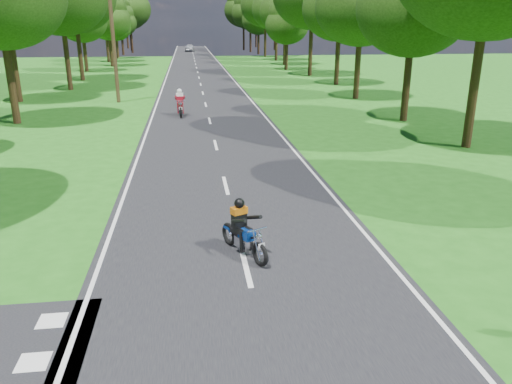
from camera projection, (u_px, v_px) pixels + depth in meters
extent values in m
plane|color=#1E5E15|center=(258.00, 315.00, 9.41)|extent=(160.00, 160.00, 0.00)
cube|color=black|center=(198.00, 72.00, 56.35)|extent=(7.00, 140.00, 0.02)
cube|color=silver|center=(246.00, 266.00, 11.28)|extent=(0.12, 2.00, 0.01)
cube|color=silver|center=(226.00, 185.00, 16.91)|extent=(0.12, 2.00, 0.01)
cube|color=silver|center=(216.00, 145.00, 22.55)|extent=(0.12, 2.00, 0.01)
cube|color=silver|center=(210.00, 121.00, 28.18)|extent=(0.12, 2.00, 0.01)
cube|color=silver|center=(206.00, 104.00, 33.81)|extent=(0.12, 2.00, 0.01)
cube|color=silver|center=(203.00, 93.00, 39.45)|extent=(0.12, 2.00, 0.01)
cube|color=silver|center=(201.00, 84.00, 45.08)|extent=(0.12, 2.00, 0.01)
cube|color=silver|center=(199.00, 78.00, 50.71)|extent=(0.12, 2.00, 0.01)
cube|color=silver|center=(198.00, 72.00, 56.35)|extent=(0.12, 2.00, 0.01)
cube|color=silver|center=(197.00, 68.00, 61.98)|extent=(0.12, 2.00, 0.01)
cube|color=silver|center=(196.00, 64.00, 67.61)|extent=(0.12, 2.00, 0.01)
cube|color=silver|center=(195.00, 61.00, 73.25)|extent=(0.12, 2.00, 0.01)
cube|color=silver|center=(194.00, 58.00, 78.88)|extent=(0.12, 2.00, 0.01)
cube|color=silver|center=(194.00, 56.00, 84.51)|extent=(0.12, 2.00, 0.01)
cube|color=silver|center=(193.00, 54.00, 90.15)|extent=(0.12, 2.00, 0.01)
cube|color=silver|center=(193.00, 52.00, 95.78)|extent=(0.12, 2.00, 0.01)
cube|color=silver|center=(192.00, 51.00, 101.41)|extent=(0.12, 2.00, 0.01)
cube|color=silver|center=(192.00, 49.00, 107.05)|extent=(0.12, 2.00, 0.01)
cube|color=silver|center=(192.00, 48.00, 112.68)|extent=(0.12, 2.00, 0.01)
cube|color=silver|center=(191.00, 47.00, 118.31)|extent=(0.12, 2.00, 0.01)
cube|color=silver|center=(168.00, 73.00, 55.93)|extent=(0.10, 140.00, 0.01)
cube|color=silver|center=(227.00, 72.00, 56.76)|extent=(0.10, 140.00, 0.01)
cube|color=silver|center=(33.00, 362.00, 8.08)|extent=(0.50, 0.50, 0.01)
cube|color=silver|center=(52.00, 321.00, 9.21)|extent=(0.50, 0.50, 0.01)
cylinder|color=black|center=(12.00, 87.00, 26.94)|extent=(0.40, 0.40, 3.91)
cylinder|color=black|center=(16.00, 74.00, 34.57)|extent=(0.40, 0.40, 3.79)
ellipsoid|color=#17340B|center=(5.00, 2.00, 33.08)|extent=(6.64, 6.64, 5.64)
cylinder|color=black|center=(68.00, 63.00, 40.78)|extent=(0.40, 0.40, 4.32)
cylinder|color=black|center=(80.00, 57.00, 47.75)|extent=(0.40, 0.40, 4.40)
cylinder|color=black|center=(86.00, 57.00, 56.86)|extent=(0.40, 0.40, 3.20)
ellipsoid|color=#17340B|center=(82.00, 21.00, 55.60)|extent=(5.60, 5.60, 4.76)
ellipsoid|color=#17340B|center=(80.00, 6.00, 55.10)|extent=(4.80, 4.80, 4.08)
cylinder|color=black|center=(111.00, 53.00, 64.02)|extent=(0.40, 0.40, 3.22)
ellipsoid|color=#17340B|center=(108.00, 21.00, 62.75)|extent=(5.64, 5.64, 4.79)
ellipsoid|color=#17340B|center=(107.00, 7.00, 62.25)|extent=(4.83, 4.83, 4.11)
cylinder|color=black|center=(108.00, 49.00, 71.05)|extent=(0.40, 0.40, 3.61)
ellipsoid|color=#17340B|center=(105.00, 16.00, 69.63)|extent=(6.31, 6.31, 5.37)
ellipsoid|color=#17340B|center=(103.00, 2.00, 69.06)|extent=(5.41, 5.41, 4.60)
cylinder|color=black|center=(118.00, 50.00, 78.59)|extent=(0.40, 0.40, 2.67)
ellipsoid|color=#17340B|center=(116.00, 28.00, 77.54)|extent=(4.67, 4.67, 3.97)
ellipsoid|color=#17340B|center=(115.00, 19.00, 77.12)|extent=(4.00, 4.00, 3.40)
ellipsoid|color=#17340B|center=(114.00, 10.00, 76.71)|extent=(3.00, 3.00, 2.55)
cylinder|color=black|center=(123.00, 46.00, 87.10)|extent=(0.40, 0.40, 3.09)
ellipsoid|color=#17340B|center=(121.00, 23.00, 85.88)|extent=(5.40, 5.40, 4.59)
ellipsoid|color=#17340B|center=(120.00, 14.00, 85.40)|extent=(4.63, 4.63, 3.93)
ellipsoid|color=#17340B|center=(119.00, 4.00, 84.91)|extent=(3.47, 3.47, 2.95)
cylinder|color=black|center=(132.00, 40.00, 93.11)|extent=(0.40, 0.40, 4.48)
ellipsoid|color=#17340B|center=(129.00, 9.00, 91.34)|extent=(7.84, 7.84, 6.66)
cylinder|color=black|center=(131.00, 40.00, 101.47)|extent=(0.40, 0.40, 4.09)
ellipsoid|color=#17340B|center=(129.00, 14.00, 99.85)|extent=(7.16, 7.16, 6.09)
ellipsoid|color=#17340B|center=(128.00, 3.00, 99.21)|extent=(6.14, 6.14, 5.22)
cylinder|color=black|center=(473.00, 96.00, 21.53)|extent=(0.40, 0.40, 4.56)
cylinder|color=black|center=(406.00, 89.00, 27.78)|extent=(0.40, 0.40, 3.49)
ellipsoid|color=#17340B|center=(414.00, 7.00, 26.40)|extent=(6.12, 6.12, 5.20)
cylinder|color=black|center=(357.00, 73.00, 36.10)|extent=(0.40, 0.40, 3.69)
ellipsoid|color=#17340B|center=(361.00, 6.00, 34.65)|extent=(6.46, 6.46, 5.49)
cylinder|color=black|center=(337.00, 63.00, 44.53)|extent=(0.40, 0.40, 3.74)
ellipsoid|color=#17340B|center=(340.00, 8.00, 43.06)|extent=(6.55, 6.55, 5.57)
cylinder|color=black|center=(310.00, 53.00, 52.13)|extent=(0.40, 0.40, 4.64)
cylinder|color=black|center=(286.00, 57.00, 59.02)|extent=(0.40, 0.40, 2.91)
ellipsoid|color=#17340B|center=(287.00, 25.00, 57.87)|extent=(5.09, 5.09, 4.33)
ellipsoid|color=#17340B|center=(287.00, 12.00, 57.42)|extent=(4.36, 4.36, 3.71)
cylinder|color=black|center=(285.00, 50.00, 66.04)|extent=(0.40, 0.40, 3.88)
ellipsoid|color=#17340B|center=(285.00, 12.00, 64.51)|extent=(6.78, 6.78, 5.77)
cylinder|color=black|center=(276.00, 46.00, 73.99)|extent=(0.40, 0.40, 4.18)
ellipsoid|color=#17340B|center=(277.00, 9.00, 72.34)|extent=(7.31, 7.31, 6.21)
cylinder|color=black|center=(265.00, 42.00, 82.29)|extent=(0.40, 0.40, 4.63)
ellipsoid|color=#17340B|center=(265.00, 5.00, 80.46)|extent=(8.11, 8.11, 6.89)
cylinder|color=black|center=(258.00, 44.00, 89.32)|extent=(0.40, 0.40, 3.36)
ellipsoid|color=#17340B|center=(259.00, 20.00, 87.99)|extent=(5.88, 5.88, 5.00)
ellipsoid|color=#17340B|center=(259.00, 10.00, 87.47)|extent=(5.04, 5.04, 4.29)
ellipsoid|color=#17340B|center=(259.00, 0.00, 86.94)|extent=(3.78, 3.78, 3.21)
cylinder|color=black|center=(250.00, 41.00, 95.92)|extent=(0.40, 0.40, 4.09)
ellipsoid|color=#17340B|center=(250.00, 13.00, 94.31)|extent=(7.15, 7.15, 6.08)
ellipsoid|color=#17340B|center=(250.00, 2.00, 93.67)|extent=(6.13, 6.13, 5.21)
cylinder|color=black|center=(244.00, 39.00, 103.08)|extent=(0.40, 0.40, 4.48)
ellipsoid|color=#17340B|center=(244.00, 11.00, 101.32)|extent=(7.84, 7.84, 6.66)
cylinder|color=black|center=(128.00, 39.00, 110.31)|extent=(0.40, 0.40, 3.84)
ellipsoid|color=#17340B|center=(126.00, 17.00, 108.80)|extent=(6.72, 6.72, 5.71)
ellipsoid|color=#17340B|center=(125.00, 8.00, 108.20)|extent=(5.76, 5.76, 4.90)
cylinder|color=black|center=(256.00, 38.00, 115.79)|extent=(0.40, 0.40, 4.16)
ellipsoid|color=#17340B|center=(256.00, 15.00, 114.15)|extent=(7.28, 7.28, 6.19)
ellipsoid|color=#17340B|center=(256.00, 5.00, 113.50)|extent=(6.24, 6.24, 5.30)
cylinder|color=black|center=(109.00, 43.00, 96.03)|extent=(0.40, 0.40, 3.52)
ellipsoid|color=#17340B|center=(106.00, 19.00, 94.64)|extent=(6.16, 6.16, 5.24)
ellipsoid|color=#17340B|center=(106.00, 9.00, 94.09)|extent=(5.28, 5.28, 4.49)
cylinder|color=black|center=(275.00, 39.00, 102.84)|extent=(0.40, 0.40, 4.48)
ellipsoid|color=#17340B|center=(275.00, 10.00, 101.08)|extent=(7.84, 7.84, 6.66)
cylinder|color=#382616|center=(114.00, 43.00, 33.66)|extent=(0.26, 0.26, 8.00)
imported|color=#AFB1B6|center=(190.00, 48.00, 98.28)|extent=(2.02, 4.33, 1.44)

